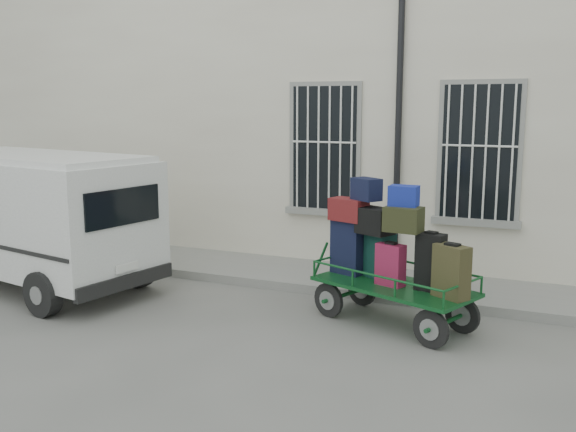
# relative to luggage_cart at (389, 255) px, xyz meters

# --- Properties ---
(ground) EXTENTS (80.00, 80.00, 0.00)m
(ground) POSITION_rel_luggage_cart_xyz_m (-1.45, -0.53, -0.97)
(ground) COLOR #60605C
(ground) RESTS_ON ground
(building) EXTENTS (24.00, 5.15, 6.00)m
(building) POSITION_rel_luggage_cart_xyz_m (-1.45, 4.97, 2.03)
(building) COLOR beige
(building) RESTS_ON ground
(sidewalk) EXTENTS (24.00, 1.70, 0.15)m
(sidewalk) POSITION_rel_luggage_cart_xyz_m (-1.45, 1.67, -0.90)
(sidewalk) COLOR gray
(sidewalk) RESTS_ON ground
(luggage_cart) EXTENTS (2.62, 1.76, 2.00)m
(luggage_cart) POSITION_rel_luggage_cart_xyz_m (0.00, 0.00, 0.00)
(luggage_cart) COLOR black
(luggage_cart) RESTS_ON ground
(van) EXTENTS (4.70, 2.68, 2.23)m
(van) POSITION_rel_luggage_cart_xyz_m (-5.88, -0.52, 0.31)
(van) COLOR silver
(van) RESTS_ON ground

